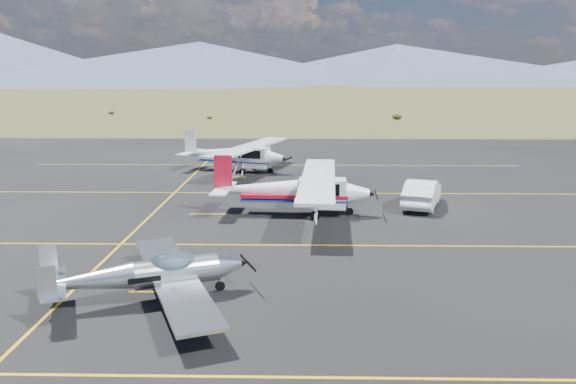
% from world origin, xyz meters
% --- Properties ---
extents(ground, '(1600.00, 1600.00, 0.00)m').
position_xyz_m(ground, '(0.00, 0.00, 0.00)').
color(ground, '#383D1C').
rests_on(ground, ground).
extents(apron, '(72.00, 72.00, 0.02)m').
position_xyz_m(apron, '(0.00, 7.00, 0.00)').
color(apron, black).
rests_on(apron, ground).
extents(aircraft_low_wing, '(6.69, 8.85, 1.97)m').
position_xyz_m(aircraft_low_wing, '(-2.93, -4.25, 0.94)').
color(aircraft_low_wing, silver).
rests_on(aircraft_low_wing, apron).
extents(aircraft_cessna, '(7.51, 12.52, 3.17)m').
position_xyz_m(aircraft_cessna, '(1.67, 7.52, 1.41)').
color(aircraft_cessna, white).
rests_on(aircraft_cessna, apron).
extents(aircraft_plain, '(8.38, 12.22, 3.12)m').
position_xyz_m(aircraft_plain, '(-3.02, 20.84, 1.39)').
color(aircraft_plain, white).
rests_on(aircraft_plain, apron).
extents(sedan, '(3.16, 5.07, 1.58)m').
position_xyz_m(sedan, '(8.88, 9.47, 0.80)').
color(sedan, white).
rests_on(sedan, apron).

